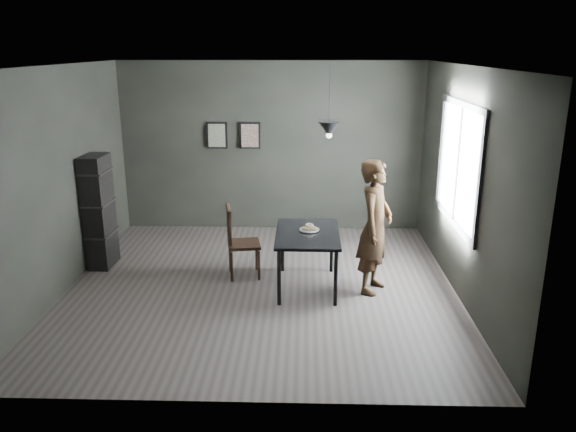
{
  "coord_description": "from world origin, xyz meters",
  "views": [
    {
      "loc": [
        0.55,
        -6.75,
        3.02
      ],
      "look_at": [
        0.35,
        0.05,
        0.95
      ],
      "focal_mm": 35.0,
      "sensor_mm": 36.0,
      "label": 1
    }
  ],
  "objects_px": {
    "cafe_table": "(307,238)",
    "wood_chair": "(237,237)",
    "white_plate": "(309,230)",
    "pendant_lamp": "(329,129)",
    "shelf_unit": "(99,212)",
    "woman": "(375,227)"
  },
  "relations": [
    {
      "from": "cafe_table",
      "to": "wood_chair",
      "type": "xyz_separation_m",
      "value": [
        -0.94,
        0.34,
        -0.11
      ]
    },
    {
      "from": "white_plate",
      "to": "wood_chair",
      "type": "distance_m",
      "value": 1.02
    },
    {
      "from": "cafe_table",
      "to": "pendant_lamp",
      "type": "relative_size",
      "value": 1.39
    },
    {
      "from": "cafe_table",
      "to": "white_plate",
      "type": "height_order",
      "value": "white_plate"
    },
    {
      "from": "woman",
      "to": "wood_chair",
      "type": "distance_m",
      "value": 1.85
    },
    {
      "from": "pendant_lamp",
      "to": "shelf_unit",
      "type": "bearing_deg",
      "value": 169.5
    },
    {
      "from": "woman",
      "to": "cafe_table",
      "type": "bearing_deg",
      "value": 108.96
    },
    {
      "from": "woman",
      "to": "pendant_lamp",
      "type": "xyz_separation_m",
      "value": [
        -0.59,
        0.17,
        1.2
      ]
    },
    {
      "from": "wood_chair",
      "to": "shelf_unit",
      "type": "distance_m",
      "value": 2.02
    },
    {
      "from": "white_plate",
      "to": "pendant_lamp",
      "type": "bearing_deg",
      "value": 7.85
    },
    {
      "from": "shelf_unit",
      "to": "wood_chair",
      "type": "bearing_deg",
      "value": -9.19
    },
    {
      "from": "cafe_table",
      "to": "wood_chair",
      "type": "relative_size",
      "value": 1.22
    },
    {
      "from": "cafe_table",
      "to": "white_plate",
      "type": "relative_size",
      "value": 5.22
    },
    {
      "from": "white_plate",
      "to": "wood_chair",
      "type": "relative_size",
      "value": 0.23
    },
    {
      "from": "shelf_unit",
      "to": "pendant_lamp",
      "type": "distance_m",
      "value": 3.46
    },
    {
      "from": "white_plate",
      "to": "wood_chair",
      "type": "xyz_separation_m",
      "value": [
        -0.96,
        0.27,
        -0.2
      ]
    },
    {
      "from": "shelf_unit",
      "to": "pendant_lamp",
      "type": "xyz_separation_m",
      "value": [
        3.17,
        -0.59,
        1.25
      ]
    },
    {
      "from": "wood_chair",
      "to": "shelf_unit",
      "type": "relative_size",
      "value": 0.62
    },
    {
      "from": "woman",
      "to": "shelf_unit",
      "type": "bearing_deg",
      "value": 102.46
    },
    {
      "from": "white_plate",
      "to": "shelf_unit",
      "type": "distance_m",
      "value": 3.01
    },
    {
      "from": "white_plate",
      "to": "woman",
      "type": "height_order",
      "value": "woman"
    },
    {
      "from": "shelf_unit",
      "to": "woman",
      "type": "bearing_deg",
      "value": -10.57
    }
  ]
}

